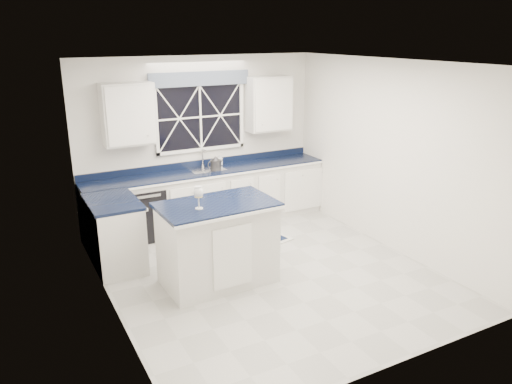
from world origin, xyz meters
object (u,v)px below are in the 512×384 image
wine_glass (198,193)px  island (218,243)px  faucet (203,158)px  dishwasher (143,212)px  kettle (216,163)px  soap_bottle (220,159)px

wine_glass → island: bearing=17.9°
wine_glass → faucet: bearing=66.4°
dishwasher → kettle: 1.39m
dishwasher → island: (0.43, -1.87, 0.12)m
dishwasher → faucet: size_ratio=2.72×
soap_bottle → island: bearing=-115.2°
kettle → wine_glass: wine_glass is taller
island → kettle: 2.11m
dishwasher → faucet: (1.10, 0.19, 0.69)m
dishwasher → faucet: 1.31m
faucet → kettle: size_ratio=1.05×
dishwasher → wine_glass: bearing=-85.2°
faucet → kettle: bearing=-53.2°
faucet → island: (-0.67, -2.06, -0.57)m
island → faucet: bearing=70.4°
wine_glass → soap_bottle: (1.25, 2.17, -0.22)m
dishwasher → island: island is taller
faucet → soap_bottle: bearing=4.7°
dishwasher → island: size_ratio=0.57×
soap_bottle → dishwasher: bearing=-171.1°
dishwasher → island: bearing=-77.1°
kettle → soap_bottle: bearing=42.5°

